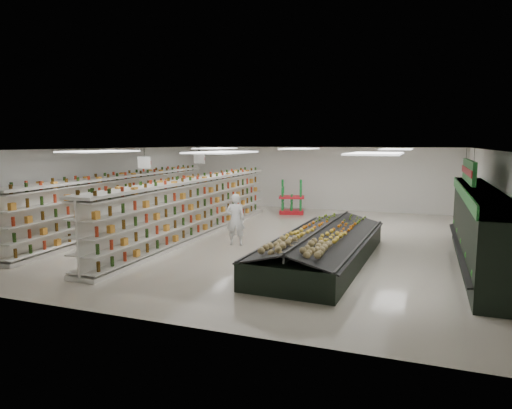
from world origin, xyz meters
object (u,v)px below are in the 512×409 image
at_px(produce_island, 322,246).
at_px(soda_endcap, 292,199).
at_px(gondola_left, 125,204).
at_px(gondola_center, 195,210).
at_px(shopper_background, 226,194).
at_px(shopper_main, 236,219).

distance_m(produce_island, soda_endcap, 9.01).
relative_size(gondola_left, gondola_center, 1.02).
distance_m(gondola_center, shopper_background, 5.55).
bearing_deg(gondola_left, shopper_main, -16.49).
relative_size(produce_island, shopper_main, 3.99).
relative_size(gondola_left, shopper_background, 6.60).
relative_size(soda_endcap, shopper_main, 0.88).
xyz_separation_m(gondola_left, soda_endcap, (5.26, 5.93, -0.25)).
bearing_deg(gondola_left, soda_endcap, 45.51).
height_order(gondola_left, shopper_main, gondola_left).
bearing_deg(gondola_center, shopper_background, 102.27).
height_order(soda_endcap, shopper_main, shopper_main).
xyz_separation_m(shopper_main, shopper_background, (-3.22, 6.34, 0.07)).
bearing_deg(produce_island, gondola_center, 158.30).
xyz_separation_m(produce_island, shopper_main, (-3.20, 1.14, 0.41)).
bearing_deg(soda_endcap, produce_island, -68.39).
bearing_deg(shopper_background, produce_island, -121.31).
xyz_separation_m(produce_island, soda_endcap, (-3.32, 8.37, 0.28)).
height_order(gondola_center, soda_endcap, gondola_center).
bearing_deg(soda_endcap, shopper_background, -164.03).
relative_size(gondola_left, soda_endcap, 8.13).
bearing_deg(shopper_main, produce_island, 140.07).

